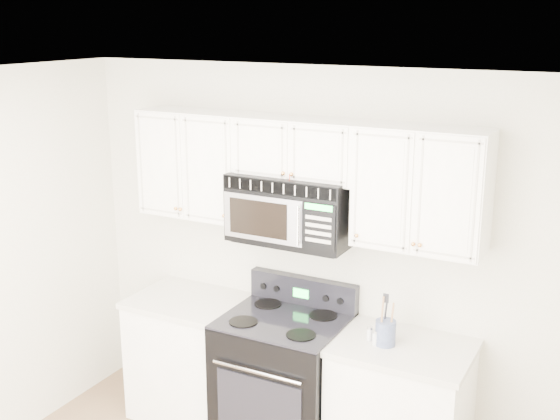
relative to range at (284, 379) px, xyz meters
The scene contains 9 objects.
room 1.63m from the range, 88.91° to the right, with size 3.51×3.51×2.61m.
base_cabinet_left 0.78m from the range, behind, with size 0.86×0.65×0.92m.
base_cabinet_right 0.83m from the range, ahead, with size 0.86×0.65×0.92m.
range is the anchor object (origin of this frame).
upper_cabinets 1.46m from the range, 81.33° to the left, with size 2.44×0.37×0.75m.
microwave 1.20m from the range, 93.59° to the left, with size 0.82×0.46×0.45m.
utensil_crock 0.89m from the range, ahead, with size 0.13×0.13×0.34m.
shaker_salt 0.78m from the range, ahead, with size 0.04×0.04×0.09m.
shaker_pepper 0.83m from the range, ahead, with size 0.04×0.04×0.10m.
Camera 1 is at (1.98, -2.46, 2.89)m, focal length 45.00 mm.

